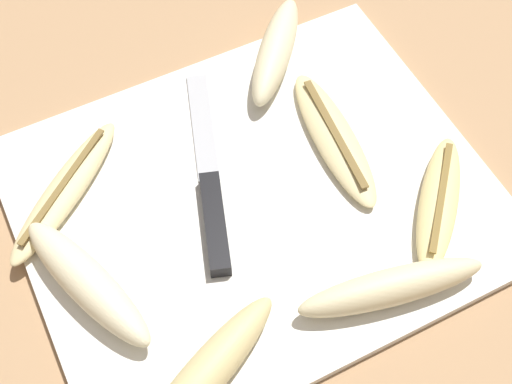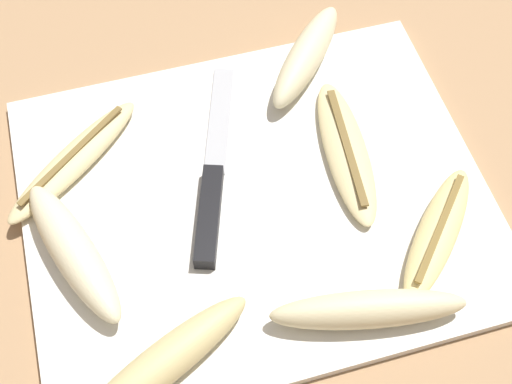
# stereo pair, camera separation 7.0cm
# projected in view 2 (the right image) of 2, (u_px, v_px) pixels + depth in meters

# --- Properties ---
(ground_plane) EXTENTS (4.00, 4.00, 0.00)m
(ground_plane) POSITION_uv_depth(u_px,v_px,m) (256.00, 203.00, 0.72)
(ground_plane) COLOR tan
(cutting_board) EXTENTS (0.46, 0.38, 0.01)m
(cutting_board) POSITION_uv_depth(u_px,v_px,m) (256.00, 200.00, 0.72)
(cutting_board) COLOR white
(cutting_board) RESTS_ON ground_plane
(knife) EXTENTS (0.10, 0.24, 0.02)m
(knife) POSITION_uv_depth(u_px,v_px,m) (211.00, 196.00, 0.70)
(knife) COLOR black
(knife) RESTS_ON cutting_board
(banana_ripe_center) EXTENTS (0.16, 0.14, 0.02)m
(banana_ripe_center) POSITION_uv_depth(u_px,v_px,m) (74.00, 160.00, 0.72)
(banana_ripe_center) COLOR beige
(banana_ripe_center) RESTS_ON cutting_board
(banana_bright_far) EXTENTS (0.09, 0.17, 0.04)m
(banana_bright_far) POSITION_uv_depth(u_px,v_px,m) (73.00, 252.00, 0.66)
(banana_bright_far) COLOR beige
(banana_bright_far) RESTS_ON cutting_board
(banana_mellow_near) EXTENTS (0.06, 0.18, 0.02)m
(banana_mellow_near) POSITION_uv_depth(u_px,v_px,m) (346.00, 151.00, 0.73)
(banana_mellow_near) COLOR beige
(banana_mellow_near) RESTS_ON cutting_board
(banana_cream_curved) EXTENTS (0.18, 0.07, 0.04)m
(banana_cream_curved) POSITION_uv_depth(u_px,v_px,m) (368.00, 309.00, 0.63)
(banana_cream_curved) COLOR beige
(banana_cream_curved) RESTS_ON cutting_board
(banana_spotted_left) EXTENTS (0.18, 0.11, 0.03)m
(banana_spotted_left) POSITION_uv_depth(u_px,v_px,m) (164.00, 363.00, 0.60)
(banana_spotted_left) COLOR #DBC684
(banana_spotted_left) RESTS_ON cutting_board
(banana_golden_short) EXTENTS (0.13, 0.14, 0.02)m
(banana_golden_short) POSITION_uv_depth(u_px,v_px,m) (438.00, 233.00, 0.68)
(banana_golden_short) COLOR #EDD689
(banana_golden_short) RESTS_ON cutting_board
(banana_pale_long) EXTENTS (0.13, 0.14, 0.04)m
(banana_pale_long) POSITION_uv_depth(u_px,v_px,m) (306.00, 56.00, 0.78)
(banana_pale_long) COLOR beige
(banana_pale_long) RESTS_ON cutting_board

